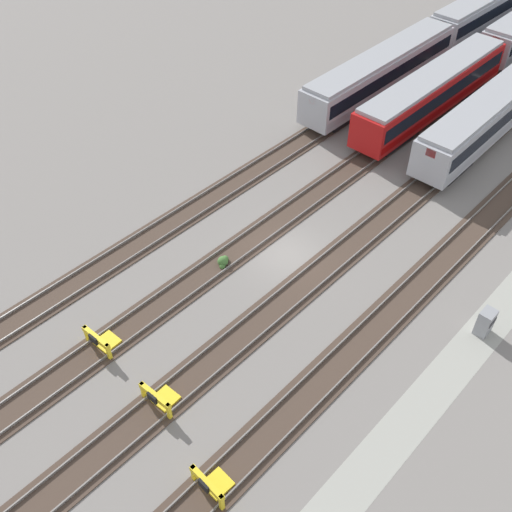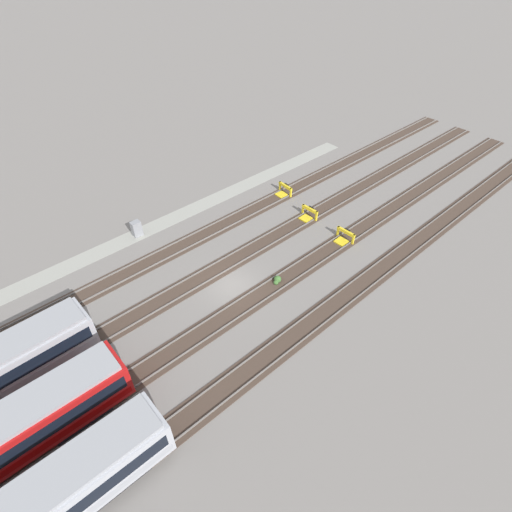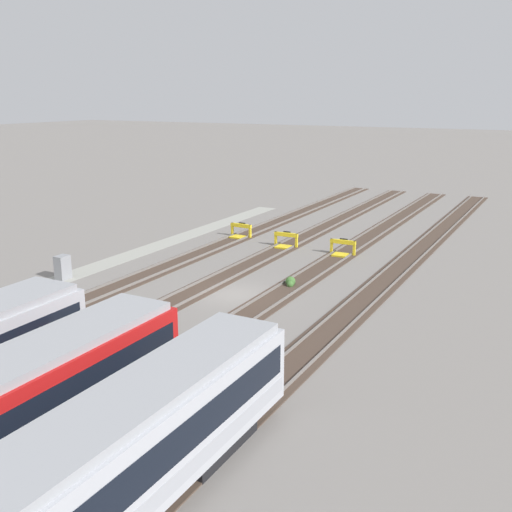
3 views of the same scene
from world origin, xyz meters
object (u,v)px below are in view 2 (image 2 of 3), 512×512
bumper_stop_nearest_track (284,191)px  bumper_stop_near_inner_track (308,214)px  electrical_cabinet (137,229)px  weed_clump (277,280)px  bumper_stop_middle_track (344,237)px

bumper_stop_nearest_track → bumper_stop_near_inner_track: same height
bumper_stop_near_inner_track → electrical_cabinet: size_ratio=1.26×
bumper_stop_nearest_track → electrical_cabinet: 16.51m
bumper_stop_nearest_track → weed_clump: (10.12, 9.55, -0.27)m
bumper_stop_near_inner_track → weed_clump: bearing=27.7°
bumper_stop_near_inner_track → weed_clump: (8.85, 4.65, -0.27)m
electrical_cabinet → bumper_stop_near_inner_track: bearing=148.0°
bumper_stop_middle_track → electrical_cabinet: 20.19m
bumper_stop_middle_track → bumper_stop_near_inner_track: bearing=-92.2°
bumper_stop_middle_track → electrical_cabinet: (14.49, -14.06, 0.29)m
bumper_stop_nearest_track → bumper_stop_middle_track: 9.88m
bumper_stop_middle_track → weed_clump: 8.67m
bumper_stop_nearest_track → bumper_stop_near_inner_track: (1.27, 4.90, 0.00)m
bumper_stop_nearest_track → electrical_cabinet: size_ratio=1.26×
bumper_stop_nearest_track → electrical_cabinet: bearing=-15.0°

